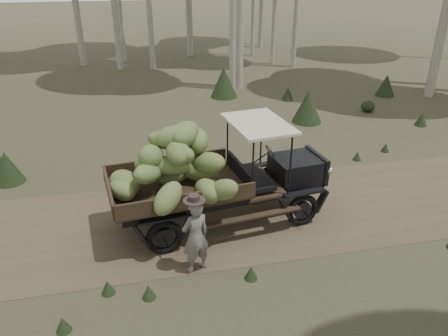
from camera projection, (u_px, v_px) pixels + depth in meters
The scene contains 5 objects.
ground at pixel (265, 212), 11.00m from camera, with size 120.00×120.00×0.00m, color #473D2B.
dirt_track at pixel (265, 212), 11.00m from camera, with size 70.00×4.00×0.01m, color brown.
banana_truck at pixel (200, 169), 9.80m from camera, with size 5.45×2.89×2.64m.
farmer at pixel (195, 236), 8.63m from camera, with size 0.69×0.56×1.75m.
undergrowth at pixel (358, 242), 8.93m from camera, with size 24.63×22.11×1.36m.
Camera 1 is at (-3.02, -8.97, 5.82)m, focal length 35.00 mm.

